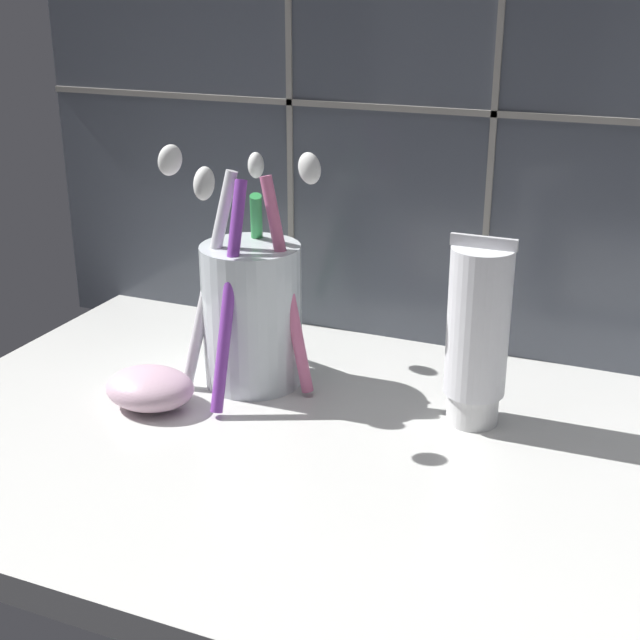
% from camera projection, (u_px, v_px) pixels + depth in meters
% --- Properties ---
extents(sink_counter, '(0.69, 0.40, 0.02)m').
position_uv_depth(sink_counter, '(382.00, 467.00, 0.59)').
color(sink_counter, silver).
rests_on(sink_counter, ground).
extents(tile_wall_backsplash, '(0.79, 0.02, 0.57)m').
position_uv_depth(tile_wall_backsplash, '(481.00, 18.00, 0.67)').
color(tile_wall_backsplash, '#4C515B').
rests_on(tile_wall_backsplash, ground).
extents(toothbrush_cup, '(0.12, 0.16, 0.19)m').
position_uv_depth(toothbrush_cup, '(251.00, 309.00, 0.68)').
color(toothbrush_cup, silver).
rests_on(toothbrush_cup, sink_counter).
extents(toothpaste_tube, '(0.05, 0.04, 0.14)m').
position_uv_depth(toothpaste_tube, '(477.00, 333.00, 0.61)').
color(toothpaste_tube, white).
rests_on(toothpaste_tube, sink_counter).
extents(soap_bar, '(0.07, 0.06, 0.03)m').
position_uv_depth(soap_bar, '(148.00, 389.00, 0.65)').
color(soap_bar, '#DBB2C6').
rests_on(soap_bar, sink_counter).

